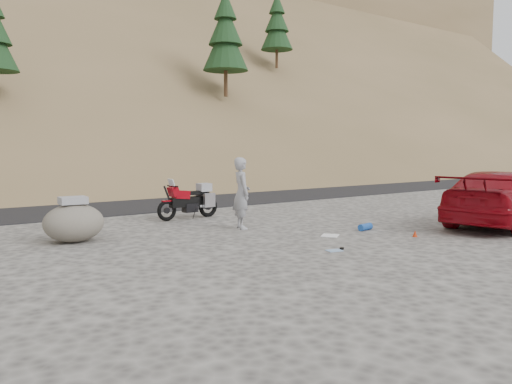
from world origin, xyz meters
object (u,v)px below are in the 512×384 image
boulder (74,222)px  man (242,229)px  motorcycle (191,201)px  red_car (501,225)px

boulder → man: bearing=-9.2°
man → motorcycle: bearing=22.0°
motorcycle → man: size_ratio=1.11×
red_car → boulder: (-10.36, 4.33, 0.46)m
man → boulder: size_ratio=1.20×
red_car → boulder: bearing=54.5°
man → red_car: bearing=-103.0°
motorcycle → red_car: size_ratio=0.41×
motorcycle → boulder: motorcycle is taller
red_car → boulder: size_ratio=3.29×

